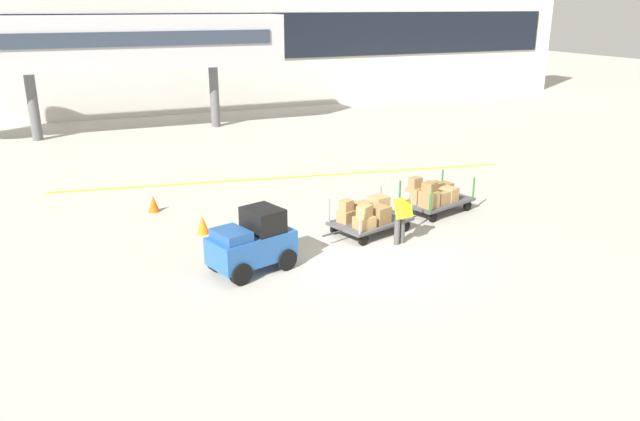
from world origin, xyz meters
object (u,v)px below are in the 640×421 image
(baggage_handler, at_px, (402,215))
(safety_cone_far, at_px, (154,204))
(baggage_cart_lead, at_px, (369,215))
(baggage_cart_middle, at_px, (434,196))
(baggage_tug, at_px, (253,242))
(safety_cone_near, at_px, (203,225))

(baggage_handler, distance_m, safety_cone_far, 8.21)
(baggage_cart_lead, height_order, baggage_cart_middle, baggage_cart_middle)
(baggage_cart_lead, distance_m, baggage_cart_middle, 2.92)
(baggage_cart_middle, relative_size, safety_cone_far, 5.60)
(baggage_handler, bearing_deg, baggage_cart_lead, 109.63)
(baggage_handler, bearing_deg, baggage_tug, -179.47)
(safety_cone_near, bearing_deg, baggage_handler, -31.95)
(baggage_tug, xyz_separation_m, safety_cone_far, (-1.56, 5.72, -0.48))
(baggage_tug, bearing_deg, baggage_cart_middle, 17.01)
(baggage_tug, height_order, baggage_cart_lead, baggage_tug)
(baggage_tug, height_order, baggage_handler, baggage_tug)
(baggage_cart_middle, xyz_separation_m, safety_cone_near, (-7.28, 1.04, -0.30))
(baggage_handler, distance_m, safety_cone_near, 5.81)
(baggage_tug, xyz_separation_m, baggage_handler, (4.34, 0.04, 0.11))
(baggage_cart_lead, bearing_deg, baggage_tug, -162.82)
(baggage_cart_lead, height_order, safety_cone_far, baggage_cart_lead)
(baggage_cart_middle, bearing_deg, baggage_cart_lead, -163.24)
(baggage_cart_lead, distance_m, safety_cone_far, 7.11)
(baggage_cart_lead, distance_m, baggage_handler, 1.29)
(baggage_handler, bearing_deg, safety_cone_far, 136.10)
(baggage_tug, relative_size, safety_cone_near, 4.23)
(safety_cone_near, bearing_deg, baggage_tug, -79.68)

